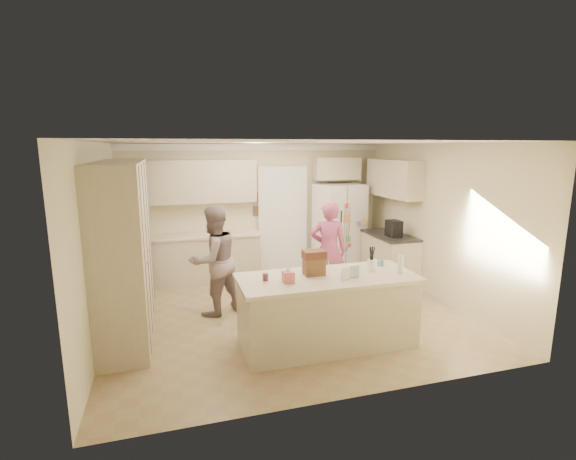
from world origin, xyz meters
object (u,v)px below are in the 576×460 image
object	(u,v)px
utensil_crock	(372,265)
tissue_box	(288,277)
coffee_maker	(394,229)
island_base	(327,312)
teen_boy	(214,260)
teen_girl	(328,250)
refrigerator	(339,228)
dollhouse_body	(314,267)

from	to	relation	value
utensil_crock	tissue_box	world-z (taller)	utensil_crock
coffee_maker	utensil_crock	distance (m)	2.32
coffee_maker	tissue_box	distance (m)	3.28
island_base	tissue_box	bearing A→B (deg)	-169.70
teen_boy	teen_girl	xyz separation A→B (m)	(1.93, 0.15, -0.01)
refrigerator	teen_girl	size ratio (longest dim) A/B	1.08
refrigerator	island_base	world-z (taller)	refrigerator
utensil_crock	tissue_box	distance (m)	1.21
tissue_box	teen_boy	xyz separation A→B (m)	(-0.72, 1.55, -0.15)
coffee_maker	dollhouse_body	size ratio (longest dim) A/B	1.15
coffee_maker	dollhouse_body	bearing A→B (deg)	-140.71
utensil_crock	teen_boy	world-z (taller)	teen_boy
refrigerator	teen_boy	bearing A→B (deg)	-160.05
refrigerator	dollhouse_body	bearing A→B (deg)	-128.63
coffee_maker	utensil_crock	world-z (taller)	coffee_maker
coffee_maker	teen_boy	distance (m)	3.36
coffee_maker	teen_girl	size ratio (longest dim) A/B	0.18
coffee_maker	tissue_box	xyz separation A→B (m)	(-2.60, -2.00, -0.07)
teen_boy	coffee_maker	bearing A→B (deg)	159.35
refrigerator	tissue_box	size ratio (longest dim) A/B	12.86
utensil_crock	dollhouse_body	size ratio (longest dim) A/B	0.58
coffee_maker	refrigerator	bearing A→B (deg)	118.53
tissue_box	dollhouse_body	bearing A→B (deg)	26.57
dollhouse_body	utensil_crock	bearing A→B (deg)	-3.58
refrigerator	coffee_maker	xyz separation A→B (m)	(0.60, -1.11, 0.17)
coffee_maker	teen_boy	size ratio (longest dim) A/B	0.18
island_base	teen_boy	distance (m)	1.97
utensil_crock	dollhouse_body	distance (m)	0.80
coffee_maker	island_base	xyz separation A→B (m)	(-2.05, -1.90, -0.63)
teen_boy	island_base	bearing A→B (deg)	102.87
coffee_maker	island_base	bearing A→B (deg)	-137.17
teen_girl	utensil_crock	bearing A→B (deg)	112.56
dollhouse_body	refrigerator	bearing A→B (deg)	61.22
refrigerator	tissue_box	distance (m)	3.70
tissue_box	dollhouse_body	size ratio (longest dim) A/B	0.54
refrigerator	dollhouse_body	world-z (taller)	refrigerator
teen_girl	teen_boy	bearing A→B (deg)	27.35
tissue_box	teen_boy	distance (m)	1.72
dollhouse_body	teen_girl	world-z (taller)	teen_girl
teen_girl	dollhouse_body	bearing A→B (deg)	84.63
tissue_box	teen_girl	distance (m)	2.10
coffee_maker	teen_girl	distance (m)	1.44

